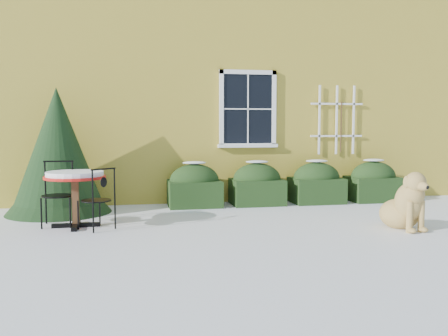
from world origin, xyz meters
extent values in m
plane|color=white|center=(0.00, 0.00, 0.00)|extent=(80.00, 80.00, 0.00)
cube|color=gold|center=(0.00, 7.00, 3.00)|extent=(12.00, 8.00, 6.00)
cube|color=black|center=(0.90, 2.96, 1.98)|extent=(1.05, 0.03, 1.45)
cube|color=white|center=(0.90, 2.95, 2.75)|extent=(1.23, 0.06, 0.09)
cube|color=white|center=(0.90, 2.95, 1.21)|extent=(1.23, 0.06, 0.09)
cube|color=white|center=(0.33, 2.95, 1.98)|extent=(0.09, 0.06, 1.63)
cube|color=white|center=(1.47, 2.95, 1.98)|extent=(0.09, 0.06, 1.63)
cube|color=white|center=(0.90, 2.94, 1.98)|extent=(0.02, 0.02, 1.45)
cube|color=white|center=(0.90, 2.94, 1.98)|extent=(1.05, 0.02, 0.02)
cube|color=white|center=(0.90, 2.95, 1.20)|extent=(1.29, 0.14, 0.07)
cube|color=white|center=(2.50, 2.94, 1.75)|extent=(0.04, 0.03, 1.50)
cube|color=white|center=(2.90, 2.94, 1.75)|extent=(0.04, 0.03, 1.50)
cube|color=white|center=(3.30, 2.94, 1.75)|extent=(0.04, 0.03, 1.50)
cube|color=white|center=(2.90, 2.94, 1.40)|extent=(1.20, 0.03, 0.04)
cube|color=white|center=(2.90, 2.94, 2.10)|extent=(1.20, 0.03, 0.04)
cylinder|color=#472D19|center=(3.00, 2.92, 1.60)|extent=(0.02, 0.02, 1.10)
cube|color=black|center=(-0.30, 2.55, 0.26)|extent=(1.05, 0.80, 0.52)
ellipsoid|color=black|center=(-0.30, 2.55, 0.52)|extent=(1.00, 0.72, 0.67)
ellipsoid|color=white|center=(-0.30, 2.55, 0.88)|extent=(0.47, 0.32, 0.06)
cube|color=black|center=(1.00, 2.55, 0.26)|extent=(1.05, 0.80, 0.52)
ellipsoid|color=black|center=(1.00, 2.55, 0.52)|extent=(1.00, 0.72, 0.67)
ellipsoid|color=white|center=(1.00, 2.55, 0.88)|extent=(0.47, 0.32, 0.06)
cube|color=black|center=(2.30, 2.55, 0.26)|extent=(1.05, 0.80, 0.52)
ellipsoid|color=black|center=(2.30, 2.55, 0.52)|extent=(1.00, 0.72, 0.67)
ellipsoid|color=white|center=(2.30, 2.55, 0.88)|extent=(0.47, 0.32, 0.06)
cube|color=black|center=(3.60, 2.55, 0.26)|extent=(1.05, 0.80, 0.52)
ellipsoid|color=black|center=(3.60, 2.55, 0.52)|extent=(1.00, 0.72, 0.67)
ellipsoid|color=white|center=(3.60, 2.55, 0.88)|extent=(0.47, 0.32, 0.06)
cone|color=black|center=(-2.88, 2.30, 0.56)|extent=(1.92, 1.92, 1.11)
cone|color=black|center=(-2.88, 2.30, 1.16)|extent=(1.72, 1.72, 2.33)
cube|color=black|center=(-2.45, 0.86, 0.03)|extent=(0.75, 0.09, 0.06)
cube|color=black|center=(-2.45, 0.86, 0.03)|extent=(0.09, 0.75, 0.06)
cube|color=#53351C|center=(-2.45, 0.86, 0.40)|extent=(0.11, 0.11, 0.80)
cylinder|color=red|center=(-2.45, 0.86, 0.80)|extent=(0.97, 0.97, 0.04)
cylinder|color=white|center=(-2.45, 0.86, 0.86)|extent=(0.90, 0.90, 0.08)
cylinder|color=black|center=(-2.08, 0.91, 0.23)|extent=(0.02, 0.02, 0.45)
cylinder|color=black|center=(-2.40, 0.66, 0.23)|extent=(0.02, 0.02, 0.45)
cylinder|color=black|center=(-1.83, 0.59, 0.23)|extent=(0.02, 0.02, 0.45)
cylinder|color=black|center=(-2.15, 0.34, 0.23)|extent=(0.02, 0.02, 0.45)
cylinder|color=black|center=(-2.11, 0.63, 0.45)|extent=(0.47, 0.47, 0.02)
cylinder|color=black|center=(-1.83, 0.59, 0.71)|extent=(0.02, 0.02, 0.51)
cylinder|color=black|center=(-2.15, 0.34, 0.71)|extent=(0.02, 0.02, 0.51)
cylinder|color=black|center=(-1.99, 0.47, 0.96)|extent=(0.37, 0.29, 0.02)
ellipsoid|color=black|center=(-1.99, 0.47, 0.76)|extent=(0.11, 0.10, 0.16)
cylinder|color=black|center=(-2.96, 0.81, 0.25)|extent=(0.03, 0.03, 0.49)
cylinder|color=black|center=(-2.53, 0.80, 0.25)|extent=(0.03, 0.03, 0.49)
cylinder|color=black|center=(-2.96, 1.25, 0.25)|extent=(0.03, 0.03, 0.49)
cylinder|color=black|center=(-2.52, 1.24, 0.25)|extent=(0.03, 0.03, 0.49)
cylinder|color=black|center=(-2.74, 1.03, 0.49)|extent=(0.50, 0.50, 0.02)
cylinder|color=black|center=(-2.96, 1.25, 0.76)|extent=(0.03, 0.03, 0.55)
cylinder|color=black|center=(-2.52, 1.24, 0.76)|extent=(0.03, 0.03, 0.55)
cylinder|color=black|center=(-2.74, 1.24, 1.04)|extent=(0.48, 0.03, 0.03)
ellipsoid|color=black|center=(-2.74, 1.24, 0.82)|extent=(0.13, 0.03, 0.17)
ellipsoid|color=tan|center=(2.61, -0.18, 0.22)|extent=(0.68, 0.73, 0.48)
ellipsoid|color=tan|center=(2.65, -0.40, 0.44)|extent=(0.51, 0.47, 0.60)
sphere|color=tan|center=(2.66, -0.46, 0.57)|extent=(0.37, 0.37, 0.37)
cylinder|color=tan|center=(2.56, -0.56, 0.24)|extent=(0.10, 0.10, 0.48)
cylinder|color=tan|center=(2.78, -0.53, 0.24)|extent=(0.10, 0.10, 0.48)
ellipsoid|color=tan|center=(2.57, -0.62, 0.04)|extent=(0.13, 0.17, 0.08)
ellipsoid|color=tan|center=(2.78, -0.58, 0.04)|extent=(0.13, 0.17, 0.08)
cylinder|color=tan|center=(2.66, -0.47, 0.63)|extent=(0.26, 0.30, 0.26)
sphere|color=tan|center=(2.66, -0.53, 0.76)|extent=(0.32, 0.32, 0.32)
ellipsoid|color=tan|center=(2.69, -0.67, 0.72)|extent=(0.18, 0.26, 0.14)
sphere|color=black|center=(2.70, -0.77, 0.72)|extent=(0.05, 0.05, 0.05)
ellipsoid|color=tan|center=(2.52, -0.50, 0.76)|extent=(0.09, 0.12, 0.20)
ellipsoid|color=tan|center=(2.79, -0.46, 0.76)|extent=(0.09, 0.12, 0.20)
cylinder|color=tan|center=(2.77, 0.09, 0.07)|extent=(0.31, 0.35, 0.09)
camera|label=1|loc=(-1.65, -7.34, 1.61)|focal=40.00mm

